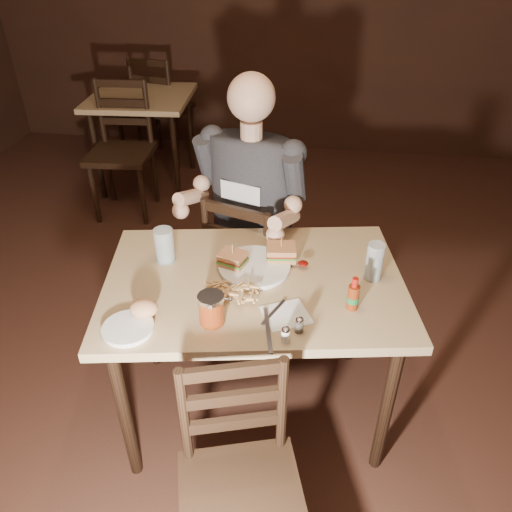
# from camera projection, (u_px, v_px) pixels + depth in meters

# --- Properties ---
(room_shell) EXTENTS (7.00, 7.00, 7.00)m
(room_shell) POSITION_uv_depth(u_px,v_px,m) (249.00, 145.00, 1.49)
(room_shell) COLOR black
(room_shell) RESTS_ON ground
(main_table) EXTENTS (1.30, 0.98, 0.77)m
(main_table) POSITION_uv_depth(u_px,v_px,m) (254.00, 296.00, 2.03)
(main_table) COLOR tan
(main_table) RESTS_ON ground
(bg_table) EXTENTS (0.86, 0.86, 0.77)m
(bg_table) POSITION_uv_depth(u_px,v_px,m) (142.00, 106.00, 4.09)
(bg_table) COLOR tan
(bg_table) RESTS_ON ground
(chair_far) EXTENTS (0.52, 0.55, 0.88)m
(chair_far) POSITION_uv_depth(u_px,v_px,m) (253.00, 264.00, 2.64)
(chair_far) COLOR black
(chair_far) RESTS_ON ground
(chair_near) EXTENTS (0.50, 0.53, 0.85)m
(chair_near) POSITION_uv_depth(u_px,v_px,m) (242.00, 500.00, 1.59)
(chair_near) COLOR black
(chair_near) RESTS_ON ground
(bg_chair_far) EXTENTS (0.53, 0.56, 0.97)m
(bg_chair_far) POSITION_uv_depth(u_px,v_px,m) (164.00, 108.00, 4.65)
(bg_chair_far) COLOR black
(bg_chair_far) RESTS_ON ground
(bg_chair_near) EXTENTS (0.49, 0.53, 0.99)m
(bg_chair_near) POSITION_uv_depth(u_px,v_px,m) (121.00, 153.00, 3.75)
(bg_chair_near) COLOR black
(bg_chair_near) RESTS_ON ground
(diner) EXTENTS (0.67, 0.60, 0.98)m
(diner) POSITION_uv_depth(u_px,v_px,m) (248.00, 182.00, 2.33)
(diner) COLOR #2F3035
(diner) RESTS_ON chair_far
(dinner_plate) EXTENTS (0.33, 0.33, 0.02)m
(dinner_plate) POSITION_uv_depth(u_px,v_px,m) (254.00, 268.00, 2.04)
(dinner_plate) COLOR white
(dinner_plate) RESTS_ON main_table
(sandwich_left) EXTENTS (0.12, 0.11, 0.09)m
(sandwich_left) POSITION_uv_depth(u_px,v_px,m) (233.00, 256.00, 2.01)
(sandwich_left) COLOR tan
(sandwich_left) RESTS_ON dinner_plate
(sandwich_right) EXTENTS (0.13, 0.11, 0.10)m
(sandwich_right) POSITION_uv_depth(u_px,v_px,m) (281.00, 248.00, 2.05)
(sandwich_right) COLOR tan
(sandwich_right) RESTS_ON dinner_plate
(fries_pile) EXTENTS (0.26, 0.20, 0.04)m
(fries_pile) POSITION_uv_depth(u_px,v_px,m) (232.00, 290.00, 1.87)
(fries_pile) COLOR #E4B16F
(fries_pile) RESTS_ON dinner_plate
(ketchup_dollop) EXTENTS (0.05, 0.05, 0.01)m
(ketchup_dollop) POSITION_uv_depth(u_px,v_px,m) (303.00, 263.00, 2.04)
(ketchup_dollop) COLOR maroon
(ketchup_dollop) RESTS_ON dinner_plate
(glass_left) EXTENTS (0.09, 0.09, 0.15)m
(glass_left) POSITION_uv_depth(u_px,v_px,m) (164.00, 245.00, 2.06)
(glass_left) COLOR silver
(glass_left) RESTS_ON main_table
(glass_right) EXTENTS (0.08, 0.08, 0.16)m
(glass_right) POSITION_uv_depth(u_px,v_px,m) (374.00, 261.00, 1.95)
(glass_right) COLOR silver
(glass_right) RESTS_ON main_table
(hot_sauce) EXTENTS (0.05, 0.05, 0.14)m
(hot_sauce) POSITION_uv_depth(u_px,v_px,m) (354.00, 293.00, 1.80)
(hot_sauce) COLOR maroon
(hot_sauce) RESTS_ON main_table
(salt_shaker) EXTENTS (0.04, 0.04, 0.06)m
(salt_shaker) POSITION_uv_depth(u_px,v_px,m) (286.00, 335.00, 1.68)
(salt_shaker) COLOR white
(salt_shaker) RESTS_ON main_table
(pepper_shaker) EXTENTS (0.04, 0.04, 0.06)m
(pepper_shaker) POSITION_uv_depth(u_px,v_px,m) (299.00, 325.00, 1.72)
(pepper_shaker) COLOR #38332D
(pepper_shaker) RESTS_ON main_table
(syrup_dispenser) EXTENTS (0.11, 0.11, 0.12)m
(syrup_dispenser) POSITION_uv_depth(u_px,v_px,m) (211.00, 309.00, 1.74)
(syrup_dispenser) COLOR maroon
(syrup_dispenser) RESTS_ON main_table
(napkin) EXTENTS (0.21, 0.20, 0.00)m
(napkin) POSITION_uv_depth(u_px,v_px,m) (286.00, 315.00, 1.80)
(napkin) COLOR white
(napkin) RESTS_ON main_table
(knife) EXTENTS (0.06, 0.23, 0.01)m
(knife) POSITION_uv_depth(u_px,v_px,m) (268.00, 330.00, 1.73)
(knife) COLOR silver
(knife) RESTS_ON napkin
(fork) EXTENTS (0.08, 0.15, 0.01)m
(fork) POSITION_uv_depth(u_px,v_px,m) (274.00, 312.00, 1.81)
(fork) COLOR silver
(fork) RESTS_ON napkin
(side_plate) EXTENTS (0.20, 0.20, 0.01)m
(side_plate) POSITION_uv_depth(u_px,v_px,m) (128.00, 329.00, 1.74)
(side_plate) COLOR white
(side_plate) RESTS_ON main_table
(bread_roll) EXTENTS (0.11, 0.10, 0.06)m
(bread_roll) POSITION_uv_depth(u_px,v_px,m) (144.00, 308.00, 1.77)
(bread_roll) COLOR tan
(bread_roll) RESTS_ON side_plate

